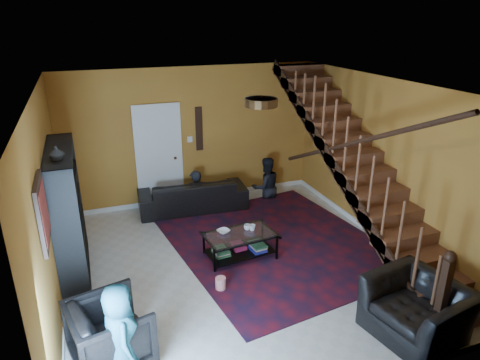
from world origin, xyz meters
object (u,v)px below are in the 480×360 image
object	(u,v)px
sofa	(193,194)
coffee_table	(240,244)
armchair_left	(111,333)
armchair_right	(417,310)
bookshelf	(69,218)

from	to	relation	value
sofa	coffee_table	size ratio (longest dim) A/B	1.84
armchair_left	armchair_right	xyz separation A→B (m)	(3.55, -0.85, -0.02)
coffee_table	bookshelf	bearing A→B (deg)	170.93
bookshelf	coffee_table	distance (m)	2.64
bookshelf	sofa	size ratio (longest dim) A/B	0.93
armchair_left	coffee_table	world-z (taller)	armchair_left
bookshelf	armchair_right	xyz separation A→B (m)	(3.90, -2.85, -0.61)
armchair_right	coffee_table	size ratio (longest dim) A/B	0.94
armchair_right	coffee_table	bearing A→B (deg)	-160.70
sofa	armchair_left	size ratio (longest dim) A/B	2.56
armchair_right	coffee_table	distance (m)	2.83
armchair_left	armchair_right	world-z (taller)	armchair_left
sofa	armchair_right	size ratio (longest dim) A/B	1.95
armchair_left	armchair_right	size ratio (longest dim) A/B	0.76
armchair_right	bookshelf	bearing A→B (deg)	-136.60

